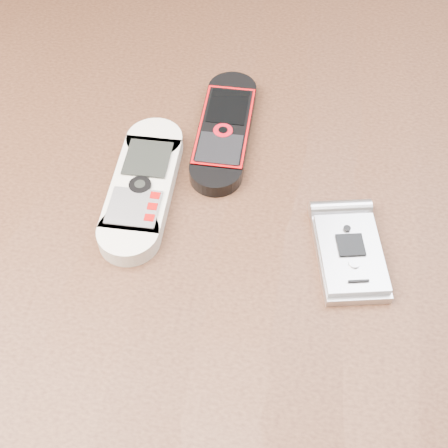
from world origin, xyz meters
TOP-DOWN VIEW (x-y plane):
  - table at (0.00, 0.00)m, footprint 1.20×0.80m
  - nokia_white at (-0.07, 0.03)m, footprint 0.05×0.16m
  - nokia_black_red at (-0.01, 0.11)m, footprint 0.05×0.15m
  - motorola_razr at (0.11, -0.01)m, footprint 0.07×0.11m

SIDE VIEW (x-z plane):
  - table at x=0.00m, z-range 0.27..1.02m
  - motorola_razr at x=0.11m, z-range 0.75..0.77m
  - nokia_black_red at x=-0.01m, z-range 0.75..0.77m
  - nokia_white at x=-0.07m, z-range 0.75..0.77m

